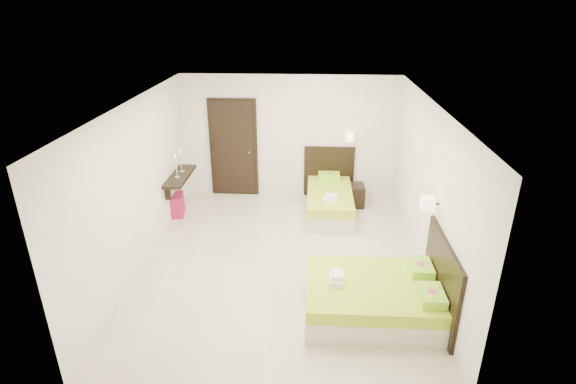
# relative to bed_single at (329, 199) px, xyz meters

# --- Properties ---
(floor) EXTENTS (5.50, 5.50, 0.00)m
(floor) POSITION_rel_bed_single_xyz_m (-0.85, -1.93, -0.27)
(floor) COLOR beige
(floor) RESTS_ON ground
(bed_single) EXTENTS (1.07, 1.79, 1.47)m
(bed_single) POSITION_rel_bed_single_xyz_m (0.00, 0.00, 0.00)
(bed_single) COLOR beige
(bed_single) RESTS_ON ground
(bed_double) EXTENTS (1.81, 1.54, 1.50)m
(bed_double) POSITION_rel_bed_single_xyz_m (0.57, -3.20, 0.00)
(bed_double) COLOR beige
(bed_double) RESTS_ON ground
(nightstand) EXTENTS (0.52, 0.47, 0.45)m
(nightstand) POSITION_rel_bed_single_xyz_m (0.47, 0.30, -0.05)
(nightstand) COLOR black
(nightstand) RESTS_ON ground
(ottoman) EXTENTS (0.50, 0.50, 0.44)m
(ottoman) POSITION_rel_bed_single_xyz_m (-3.13, -0.37, -0.05)
(ottoman) COLOR maroon
(ottoman) RESTS_ON ground
(door) EXTENTS (1.02, 0.15, 2.14)m
(door) POSITION_rel_bed_single_xyz_m (-2.05, 0.76, 0.78)
(door) COLOR black
(door) RESTS_ON ground
(console_shelf) EXTENTS (0.35, 1.20, 0.78)m
(console_shelf) POSITION_rel_bed_single_xyz_m (-2.93, -0.33, 0.55)
(console_shelf) COLOR black
(console_shelf) RESTS_ON ground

